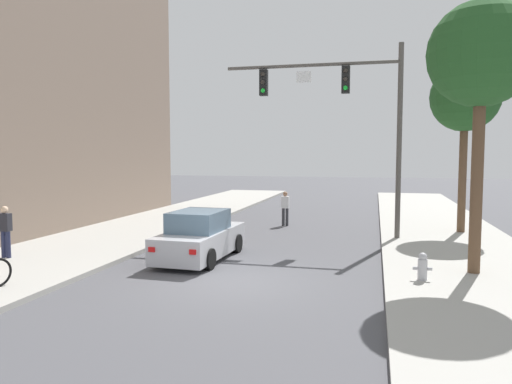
{
  "coord_description": "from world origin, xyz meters",
  "views": [
    {
      "loc": [
        3.72,
        -12.12,
        3.41
      ],
      "look_at": [
        -0.6,
        5.28,
        2.0
      ],
      "focal_mm": 33.72,
      "sensor_mm": 36.0,
      "label": 1
    }
  ],
  "objects_px": {
    "fire_hydrant": "(423,266)",
    "street_tree_nearest": "(481,56)",
    "traffic_signal_mast": "(347,105)",
    "car_lead_silver": "(200,237)",
    "pedestrian_crossing_road": "(285,207)",
    "pedestrian_sidewalk_left_walker": "(5,229)",
    "street_tree_second": "(465,99)"
  },
  "relations": [
    {
      "from": "traffic_signal_mast",
      "to": "car_lead_silver",
      "type": "xyz_separation_m",
      "value": [
        -4.37,
        -4.85,
        -4.64
      ]
    },
    {
      "from": "car_lead_silver",
      "to": "street_tree_second",
      "type": "bearing_deg",
      "value": 37.79
    },
    {
      "from": "fire_hydrant",
      "to": "street_tree_nearest",
      "type": "height_order",
      "value": "street_tree_nearest"
    },
    {
      "from": "fire_hydrant",
      "to": "street_tree_second",
      "type": "bearing_deg",
      "value": 74.97
    },
    {
      "from": "traffic_signal_mast",
      "to": "car_lead_silver",
      "type": "distance_m",
      "value": 8.01
    },
    {
      "from": "street_tree_second",
      "to": "traffic_signal_mast",
      "type": "bearing_deg",
      "value": -155.24
    },
    {
      "from": "car_lead_silver",
      "to": "pedestrian_sidewalk_left_walker",
      "type": "distance_m",
      "value": 6.11
    },
    {
      "from": "traffic_signal_mast",
      "to": "street_tree_second",
      "type": "xyz_separation_m",
      "value": [
        4.66,
        2.15,
        0.33
      ]
    },
    {
      "from": "pedestrian_sidewalk_left_walker",
      "to": "fire_hydrant",
      "type": "bearing_deg",
      "value": 1.48
    },
    {
      "from": "pedestrian_sidewalk_left_walker",
      "to": "street_tree_nearest",
      "type": "distance_m",
      "value": 14.89
    },
    {
      "from": "pedestrian_crossing_road",
      "to": "street_tree_second",
      "type": "bearing_deg",
      "value": -6.32
    },
    {
      "from": "car_lead_silver",
      "to": "street_tree_second",
      "type": "relative_size",
      "value": 0.61
    },
    {
      "from": "car_lead_silver",
      "to": "fire_hydrant",
      "type": "height_order",
      "value": "car_lead_silver"
    },
    {
      "from": "fire_hydrant",
      "to": "street_tree_nearest",
      "type": "distance_m",
      "value": 5.82
    },
    {
      "from": "car_lead_silver",
      "to": "pedestrian_sidewalk_left_walker",
      "type": "xyz_separation_m",
      "value": [
        -5.79,
        -1.92,
        0.34
      ]
    },
    {
      "from": "traffic_signal_mast",
      "to": "fire_hydrant",
      "type": "bearing_deg",
      "value": -69.98
    },
    {
      "from": "car_lead_silver",
      "to": "pedestrian_crossing_road",
      "type": "bearing_deg",
      "value": 80.23
    },
    {
      "from": "pedestrian_crossing_road",
      "to": "street_tree_second",
      "type": "height_order",
      "value": "street_tree_second"
    },
    {
      "from": "street_tree_nearest",
      "to": "traffic_signal_mast",
      "type": "bearing_deg",
      "value": 125.81
    },
    {
      "from": "traffic_signal_mast",
      "to": "car_lead_silver",
      "type": "relative_size",
      "value": 1.75
    },
    {
      "from": "pedestrian_crossing_road",
      "to": "fire_hydrant",
      "type": "distance_m",
      "value": 10.87
    },
    {
      "from": "pedestrian_sidewalk_left_walker",
      "to": "car_lead_silver",
      "type": "bearing_deg",
      "value": 18.36
    },
    {
      "from": "pedestrian_sidewalk_left_walker",
      "to": "street_tree_second",
      "type": "relative_size",
      "value": 0.23
    },
    {
      "from": "pedestrian_sidewalk_left_walker",
      "to": "street_tree_second",
      "type": "xyz_separation_m",
      "value": [
        14.82,
        8.92,
        4.63
      ]
    },
    {
      "from": "street_tree_second",
      "to": "pedestrian_sidewalk_left_walker",
      "type": "bearing_deg",
      "value": -148.95
    },
    {
      "from": "traffic_signal_mast",
      "to": "pedestrian_crossing_road",
      "type": "height_order",
      "value": "traffic_signal_mast"
    },
    {
      "from": "car_lead_silver",
      "to": "street_tree_nearest",
      "type": "distance_m",
      "value": 9.75
    },
    {
      "from": "pedestrian_crossing_road",
      "to": "street_tree_second",
      "type": "relative_size",
      "value": 0.23
    },
    {
      "from": "pedestrian_sidewalk_left_walker",
      "to": "street_tree_nearest",
      "type": "xyz_separation_m",
      "value": [
        13.97,
        1.5,
        4.95
      ]
    },
    {
      "from": "car_lead_silver",
      "to": "street_tree_second",
      "type": "height_order",
      "value": "street_tree_second"
    },
    {
      "from": "traffic_signal_mast",
      "to": "street_tree_second",
      "type": "bearing_deg",
      "value": 24.76
    },
    {
      "from": "pedestrian_crossing_road",
      "to": "fire_hydrant",
      "type": "height_order",
      "value": "pedestrian_crossing_road"
    }
  ]
}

